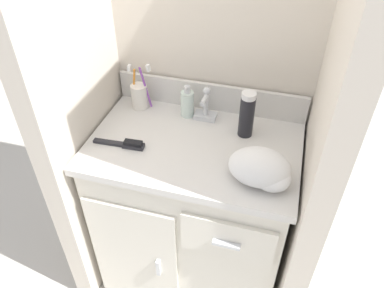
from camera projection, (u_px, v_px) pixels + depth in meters
The scene contains 12 objects.
ground_plane at pixel (193, 265), 1.93m from camera, with size 6.00×6.00×0.00m, color beige.
wall_back at pixel (215, 38), 1.46m from camera, with size 0.98×0.08×2.20m, color beige.
wall_left at pixel (72, 59), 1.33m from camera, with size 0.08×0.60×2.20m, color beige.
wall_right at pixel (337, 95), 1.14m from camera, with size 0.08×0.60×2.20m, color beige.
vanity at pixel (193, 212), 1.66m from camera, with size 0.80×0.54×0.81m.
backsplash at pixel (210, 96), 1.56m from camera, with size 0.80×0.02×0.12m.
sink_faucet at pixel (205, 108), 1.51m from camera, with size 0.09×0.09×0.14m.
toothbrush_cup at pixel (139, 95), 1.57m from camera, with size 0.10×0.07×0.20m.
soap_dispenser at pixel (187, 103), 1.53m from camera, with size 0.05×0.06×0.14m.
shaving_cream_can at pixel (247, 115), 1.40m from camera, with size 0.06×0.06×0.19m.
hairbrush at pixel (126, 144), 1.40m from camera, with size 0.20×0.04×0.03m.
hand_towel at pixel (262, 169), 1.23m from camera, with size 0.21×0.17×0.11m.
Camera 1 is at (0.29, -1.05, 1.71)m, focal length 35.00 mm.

